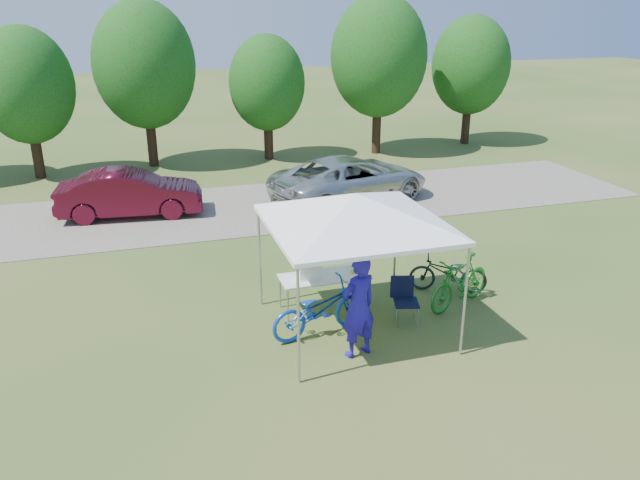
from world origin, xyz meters
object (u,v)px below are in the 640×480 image
(cooler, at_px, (309,270))
(bike_dark, at_px, (448,273))
(minivan, at_px, (351,179))
(bike_green, at_px, (460,282))
(folding_chair, at_px, (404,296))
(folding_table, at_px, (324,278))
(bike_blue, at_px, (320,309))
(sedan, at_px, (130,193))
(cyclist, at_px, (358,307))

(cooler, height_order, bike_dark, cooler)
(minivan, bearing_deg, cooler, 136.41)
(bike_green, height_order, minivan, minivan)
(bike_dark, bearing_deg, folding_chair, -31.51)
(minivan, bearing_deg, folding_table, 138.66)
(folding_table, height_order, cooler, cooler)
(bike_blue, relative_size, sedan, 0.48)
(cooler, relative_size, cyclist, 0.24)
(cooler, bearing_deg, cyclist, -79.08)
(bike_blue, xyz_separation_m, bike_dark, (3.20, 0.96, -0.09))
(folding_table, xyz_separation_m, minivan, (2.99, 6.79, 0.04))
(folding_chair, height_order, bike_blue, bike_blue)
(bike_green, xyz_separation_m, minivan, (0.28, 7.48, 0.19))
(sedan, bearing_deg, folding_chair, -143.18)
(minivan, bearing_deg, cyclist, 143.58)
(folding_table, relative_size, bike_green, 0.99)
(folding_table, height_order, folding_chair, folding_chair)
(bike_green, bearing_deg, folding_chair, -104.39)
(cooler, bearing_deg, bike_dark, -0.09)
(folding_table, bearing_deg, minivan, 66.21)
(folding_table, relative_size, sedan, 0.44)
(folding_table, xyz_separation_m, sedan, (-3.65, 7.35, -0.00))
(folding_table, distance_m, bike_green, 2.80)
(folding_table, relative_size, cyclist, 0.95)
(bike_blue, bearing_deg, folding_table, -33.37)
(bike_green, relative_size, minivan, 0.36)
(cooler, bearing_deg, bike_blue, -93.60)
(bike_dark, relative_size, minivan, 0.32)
(folding_table, relative_size, bike_dark, 1.08)
(folding_chair, height_order, bike_dark, folding_chair)
(minivan, bearing_deg, bike_blue, 138.91)
(cooler, relative_size, minivan, 0.09)
(folding_chair, bearing_deg, minivan, 93.91)
(folding_table, bearing_deg, cooler, -180.00)
(folding_chair, height_order, minivan, minivan)
(folding_chair, relative_size, cyclist, 0.48)
(folding_chair, xyz_separation_m, bike_green, (1.35, 0.23, 0.01))
(cyclist, relative_size, bike_blue, 0.96)
(bike_green, height_order, bike_dark, bike_green)
(folding_chair, relative_size, cooler, 1.95)
(bike_green, xyz_separation_m, bike_dark, (0.10, 0.68, -0.11))
(cyclist, bearing_deg, folding_chair, -161.32)
(cooler, xyz_separation_m, bike_green, (3.03, -0.69, -0.37))
(bike_blue, xyz_separation_m, sedan, (-3.26, 8.32, 0.17))
(bike_blue, bearing_deg, cyclist, -166.59)
(bike_green, relative_size, bike_dark, 1.10)
(cooler, xyz_separation_m, cyclist, (0.36, -1.87, 0.04))
(cooler, distance_m, bike_blue, 1.04)
(folding_table, distance_m, sedan, 8.21)
(cyclist, bearing_deg, bike_green, -173.12)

